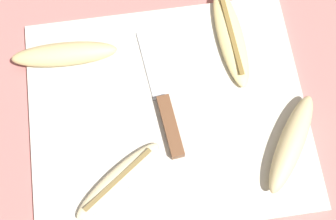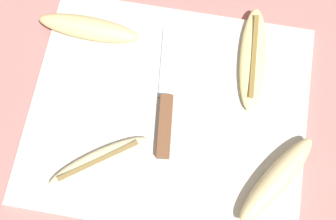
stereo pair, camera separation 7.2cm
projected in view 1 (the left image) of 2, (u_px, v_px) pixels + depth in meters
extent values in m
plane|color=#B76B66|center=(168.00, 114.00, 0.75)|extent=(4.00, 4.00, 0.00)
cube|color=beige|center=(168.00, 113.00, 0.74)|extent=(0.43, 0.37, 0.01)
cube|color=brown|center=(168.00, 127.00, 0.72)|extent=(0.03, 0.10, 0.02)
cube|color=#B7BABF|center=(151.00, 64.00, 0.76)|extent=(0.04, 0.13, 0.00)
ellipsoid|color=#EDD689|center=(231.00, 37.00, 0.77)|extent=(0.05, 0.18, 0.02)
cube|color=olive|center=(232.00, 34.00, 0.76)|extent=(0.01, 0.15, 0.00)
ellipsoid|color=beige|center=(119.00, 181.00, 0.69)|extent=(0.15, 0.12, 0.02)
cube|color=olive|center=(118.00, 179.00, 0.68)|extent=(0.11, 0.08, 0.00)
ellipsoid|color=beige|center=(291.00, 143.00, 0.70)|extent=(0.12, 0.16, 0.04)
ellipsoid|color=#DBC684|center=(64.00, 54.00, 0.75)|extent=(0.17, 0.05, 0.03)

